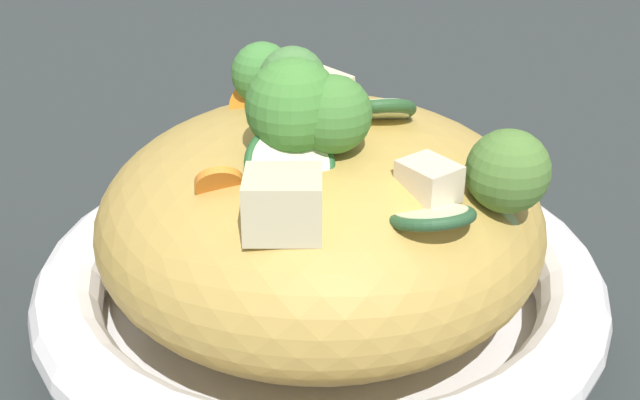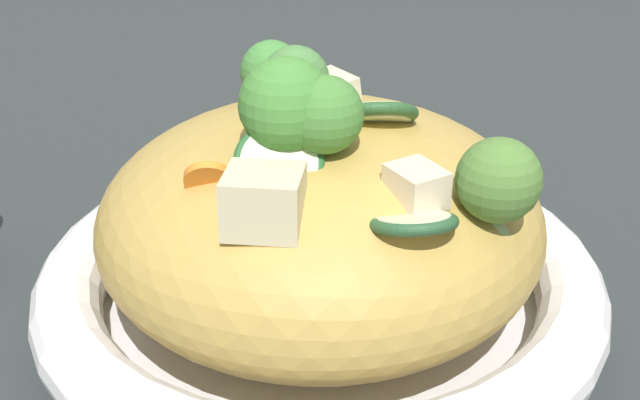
# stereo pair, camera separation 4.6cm
# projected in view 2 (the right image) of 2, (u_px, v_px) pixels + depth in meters

# --- Properties ---
(ground_plane) EXTENTS (3.00, 3.00, 0.00)m
(ground_plane) POSITION_uv_depth(u_px,v_px,m) (320.00, 329.00, 0.50)
(ground_plane) COLOR #2B3030
(serving_bowl) EXTENTS (0.33, 0.33, 0.06)m
(serving_bowl) POSITION_uv_depth(u_px,v_px,m) (320.00, 289.00, 0.49)
(serving_bowl) COLOR white
(serving_bowl) RESTS_ON ground_plane
(noodle_heap) EXTENTS (0.25, 0.25, 0.12)m
(noodle_heap) POSITION_uv_depth(u_px,v_px,m) (320.00, 219.00, 0.47)
(noodle_heap) COLOR #B99445
(noodle_heap) RESTS_ON serving_bowl
(broccoli_florets) EXTENTS (0.11, 0.20, 0.08)m
(broccoli_florets) POSITION_uv_depth(u_px,v_px,m) (333.00, 115.00, 0.42)
(broccoli_florets) COLOR #A5BB77
(broccoli_florets) RESTS_ON serving_bowl
(carrot_coins) EXTENTS (0.11, 0.08, 0.03)m
(carrot_coins) POSITION_uv_depth(u_px,v_px,m) (272.00, 120.00, 0.45)
(carrot_coins) COLOR orange
(carrot_coins) RESTS_ON serving_bowl
(zucchini_slices) EXTENTS (0.13, 0.13, 0.04)m
(zucchini_slices) POSITION_uv_depth(u_px,v_px,m) (356.00, 156.00, 0.41)
(zucchini_slices) COLOR beige
(zucchini_slices) RESTS_ON serving_bowl
(chicken_chunks) EXTENTS (0.13, 0.12, 0.04)m
(chicken_chunks) POSITION_uv_depth(u_px,v_px,m) (310.00, 170.00, 0.40)
(chicken_chunks) COLOR beige
(chicken_chunks) RESTS_ON serving_bowl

